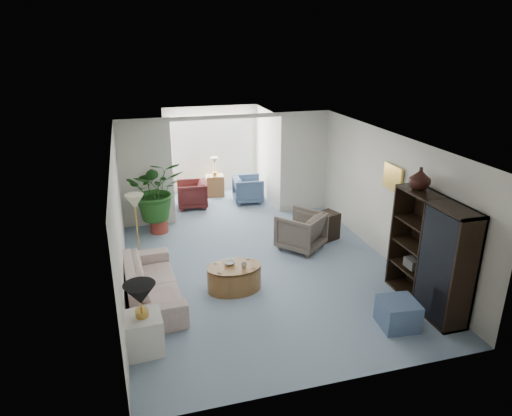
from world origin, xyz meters
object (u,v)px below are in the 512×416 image
object	(u,v)px
plant_pot	(159,225)
sunroom_table	(215,186)
end_table	(144,334)
ottoman	(398,314)
entertainment_cabinet	(430,254)
cabinet_urn	(420,178)
sunroom_chair_blue	(248,189)
coffee_cup	(244,265)
wingback_chair	(301,231)
coffee_bowl	(230,263)
framed_picture	(394,178)
floor_lamp	(135,202)
side_table_dark	(326,226)
sofa	(152,283)
coffee_table	(234,278)
sunroom_chair_maroon	(192,194)
table_lamp	(140,294)

from	to	relation	value
plant_pot	sunroom_table	distance (m)	2.76
end_table	plant_pot	distance (m)	4.25
ottoman	plant_pot	world-z (taller)	ottoman
sunroom_table	entertainment_cabinet	bearing A→B (deg)	-70.62
cabinet_urn	sunroom_chair_blue	world-z (taller)	cabinet_urn
sunroom_chair_blue	ottoman	bearing A→B (deg)	-168.00
coffee_cup	wingback_chair	distance (m)	2.08
coffee_bowl	framed_picture	bearing A→B (deg)	3.36
entertainment_cabinet	ottoman	bearing A→B (deg)	-150.61
floor_lamp	side_table_dark	world-z (taller)	floor_lamp
sofa	entertainment_cabinet	xyz separation A→B (m)	(4.30, -1.37, 0.61)
plant_pot	sunroom_table	xyz separation A→B (m)	(1.71, 2.16, 0.13)
coffee_table	sunroom_table	xyz separation A→B (m)	(0.65, 5.09, 0.07)
entertainment_cabinet	sunroom_table	size ratio (longest dim) A/B	3.18
entertainment_cabinet	plant_pot	bearing A→B (deg)	133.08
coffee_table	wingback_chair	size ratio (longest dim) A/B	1.11
sofa	coffee_cup	size ratio (longest dim) A/B	21.23
framed_picture	sunroom_chair_maroon	world-z (taller)	framed_picture
entertainment_cabinet	cabinet_urn	xyz separation A→B (m)	(0.00, 0.50, 1.10)
coffee_cup	entertainment_cabinet	distance (m)	3.03
table_lamp	sunroom_chair_blue	bearing A→B (deg)	61.98
sunroom_table	table_lamp	bearing A→B (deg)	-109.39
framed_picture	end_table	xyz separation A→B (m)	(-4.73, -1.57, -1.42)
table_lamp	floor_lamp	size ratio (longest dim) A/B	1.22
ottoman	entertainment_cabinet	bearing A→B (deg)	29.39
wingback_chair	floor_lamp	bearing A→B (deg)	-45.37
end_table	coffee_table	xyz separation A→B (m)	(1.59, 1.29, -0.06)
sofa	coffee_table	size ratio (longest dim) A/B	2.26
framed_picture	wingback_chair	world-z (taller)	framed_picture
table_lamp	side_table_dark	xyz separation A→B (m)	(4.01, 2.85, -0.61)
coffee_bowl	sunroom_table	world-z (taller)	sunroom_table
coffee_table	coffee_cup	bearing A→B (deg)	-33.69
wingback_chair	entertainment_cabinet	distance (m)	2.88
end_table	ottoman	bearing A→B (deg)	-6.78
ottoman	sofa	bearing A→B (deg)	153.12
side_table_dark	ottoman	distance (m)	3.30
sofa	framed_picture	bearing A→B (deg)	-90.30
sunroom_chair_maroon	sunroom_table	world-z (taller)	sunroom_chair_maroon
coffee_table	entertainment_cabinet	world-z (taller)	entertainment_cabinet
coffee_bowl	sunroom_table	xyz separation A→B (m)	(0.70, 4.99, -0.18)
sofa	side_table_dark	distance (m)	4.09
side_table_dark	end_table	bearing A→B (deg)	-144.61
coffee_table	plant_pot	xyz separation A→B (m)	(-1.06, 2.93, -0.07)
cabinet_urn	ottoman	world-z (taller)	cabinet_urn
table_lamp	wingback_chair	size ratio (longest dim) A/B	0.51
sunroom_chair_blue	sunroom_table	xyz separation A→B (m)	(-0.75, 0.75, -0.06)
coffee_cup	ottoman	size ratio (longest dim) A/B	0.19
floor_lamp	sunroom_chair_maroon	distance (m)	3.27
framed_picture	wingback_chair	size ratio (longest dim) A/B	0.58
coffee_table	ottoman	bearing A→B (deg)	-38.89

